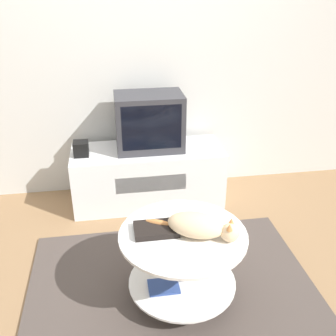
# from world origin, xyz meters

# --- Properties ---
(ground_plane) EXTENTS (12.00, 12.00, 0.00)m
(ground_plane) POSITION_xyz_m (0.00, 0.00, 0.00)
(ground_plane) COLOR #93704C
(wall_back) EXTENTS (8.00, 0.05, 2.60)m
(wall_back) POSITION_xyz_m (0.00, 1.46, 1.30)
(wall_back) COLOR silver
(wall_back) RESTS_ON ground_plane
(rug) EXTENTS (1.84, 1.34, 0.02)m
(rug) POSITION_xyz_m (0.00, 0.00, 0.01)
(rug) COLOR #4C423D
(rug) RESTS_ON ground_plane
(tv_stand) EXTENTS (1.28, 0.49, 0.50)m
(tv_stand) POSITION_xyz_m (-0.03, 1.13, 0.25)
(tv_stand) COLOR white
(tv_stand) RESTS_ON ground_plane
(tv) EXTENTS (0.55, 0.35, 0.47)m
(tv) POSITION_xyz_m (-0.00, 1.16, 0.74)
(tv) COLOR #333338
(tv) RESTS_ON tv_stand
(speaker) EXTENTS (0.12, 0.12, 0.12)m
(speaker) POSITION_xyz_m (-0.57, 1.10, 0.56)
(speaker) COLOR black
(speaker) RESTS_ON tv_stand
(coffee_table) EXTENTS (0.75, 0.75, 0.48)m
(coffee_table) POSITION_xyz_m (0.05, -0.08, 0.32)
(coffee_table) COLOR #B2B2B7
(coffee_table) RESTS_ON rug
(dvd_box) EXTENTS (0.25, 0.17, 0.04)m
(dvd_box) POSITION_xyz_m (-0.10, -0.04, 0.51)
(dvd_box) COLOR black
(dvd_box) RESTS_ON coffee_table
(cat) EXTENTS (0.51, 0.31, 0.13)m
(cat) POSITION_xyz_m (0.13, -0.11, 0.56)
(cat) COLOR beige
(cat) RESTS_ON coffee_table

